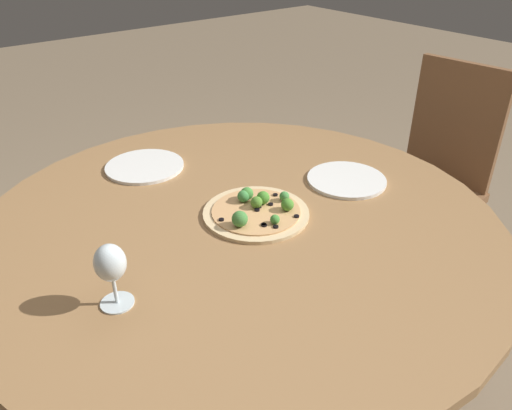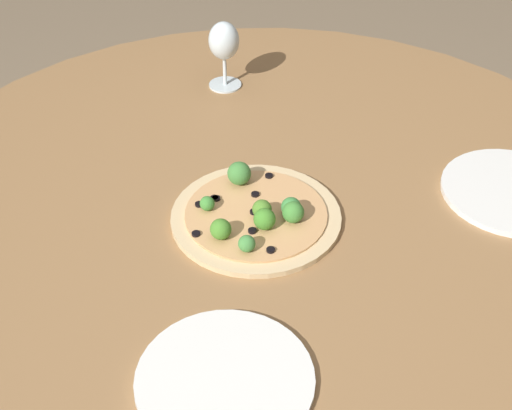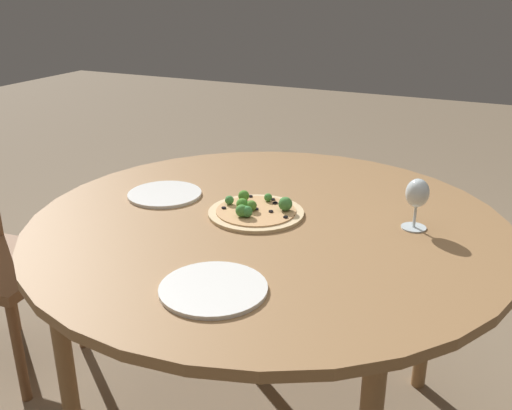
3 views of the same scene
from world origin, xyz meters
name	(u,v)px [view 1 (image 1 of 3)]	position (x,y,z in m)	size (l,w,h in m)	color
ground_plane	(242,406)	(0.00, 0.00, 0.00)	(12.00, 12.00, 0.00)	#847056
dining_table	(239,237)	(0.00, 0.00, 0.70)	(1.38, 1.38, 0.76)	olive
chair	(434,175)	(0.10, -1.09, 0.50)	(0.43, 0.43, 0.95)	brown
pizza	(256,211)	(-0.02, -0.05, 0.77)	(0.28, 0.28, 0.06)	#DBBC89
wine_glass	(110,265)	(-0.11, 0.39, 0.86)	(0.07, 0.07, 0.15)	silver
plate_near	(347,180)	(-0.03, -0.38, 0.77)	(0.24, 0.24, 0.01)	white
plate_far	(145,166)	(0.42, 0.05, 0.77)	(0.24, 0.24, 0.01)	white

